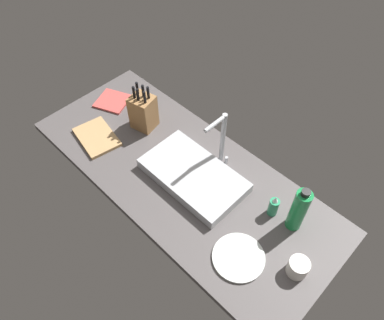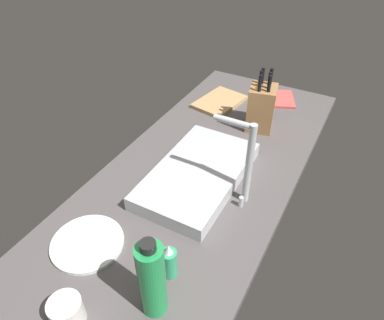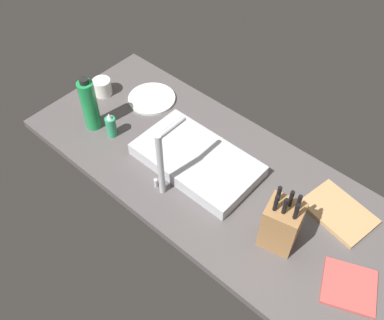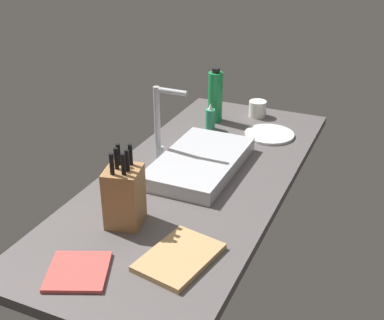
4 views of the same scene
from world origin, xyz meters
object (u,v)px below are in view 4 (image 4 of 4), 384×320
object	(u,v)px
knife_block	(124,195)
sink_basin	(200,162)
cutting_board	(179,257)
water_bottle	(215,96)
dish_towel	(78,271)
coffee_mug	(257,109)
faucet	(160,118)
soap_bottle	(210,118)
dinner_plate	(269,134)

from	to	relation	value
knife_block	sink_basin	bearing A→B (deg)	-22.26
cutting_board	water_bottle	xyz separation A→B (cm)	(103.01, 29.82, 11.18)
dish_towel	coffee_mug	size ratio (longest dim) A/B	2.04
sink_basin	knife_block	distance (cm)	45.21
water_bottle	faucet	bearing A→B (deg)	174.71
faucet	knife_block	xyz separation A→B (cm)	(-45.16, -10.06, -7.69)
sink_basin	cutting_board	distance (cm)	57.25
sink_basin	faucet	world-z (taller)	faucet
soap_bottle	water_bottle	distance (cm)	12.36
soap_bottle	dish_towel	distance (cm)	109.94
cutting_board	coffee_mug	bearing A→B (deg)	6.38
sink_basin	dinner_plate	bearing A→B (deg)	-20.80
water_bottle	coffee_mug	bearing A→B (deg)	-51.53
coffee_mug	water_bottle	bearing A→B (deg)	128.47
faucet	coffee_mug	bearing A→B (deg)	-19.27
knife_block	coffee_mug	size ratio (longest dim) A/B	3.13
water_bottle	soap_bottle	bearing A→B (deg)	-170.71
faucet	water_bottle	size ratio (longest dim) A/B	1.19
water_bottle	dinner_plate	distance (cm)	31.70
faucet	dinner_plate	xyz separation A→B (cm)	(40.39, -33.13, -17.17)
sink_basin	dinner_plate	xyz separation A→B (cm)	(41.54, -15.78, -2.16)
cutting_board	soap_bottle	distance (cm)	97.15
faucet	water_bottle	xyz separation A→B (cm)	(47.18, -4.37, -5.69)
cutting_board	coffee_mug	distance (cm)	117.12
sink_basin	dinner_plate	size ratio (longest dim) A/B	2.26
faucet	soap_bottle	size ratio (longest dim) A/B	2.51
sink_basin	faucet	distance (cm)	22.97
sink_basin	dish_towel	xyz separation A→B (cm)	(-71.53, 6.47, -2.16)
faucet	water_bottle	bearing A→B (deg)	-5.29
knife_block	cutting_board	size ratio (longest dim) A/B	1.06
sink_basin	knife_block	size ratio (longest dim) A/B	1.89
dish_towel	sink_basin	bearing A→B (deg)	-5.16
soap_bottle	coffee_mug	size ratio (longest dim) A/B	1.45
cutting_board	dinner_plate	xyz separation A→B (cm)	(96.23, 1.06, -0.30)
faucet	water_bottle	distance (cm)	47.72
faucet	soap_bottle	world-z (taller)	faucet
cutting_board	dish_towel	size ratio (longest dim) A/B	1.44
water_bottle	dinner_plate	xyz separation A→B (cm)	(-6.79, -28.76, -11.48)
faucet	cutting_board	bearing A→B (deg)	-148.52
dish_towel	water_bottle	bearing A→B (deg)	3.11
dish_towel	coffee_mug	xyz separation A→B (cm)	(133.20, -10.29, 3.25)
dinner_plate	coffee_mug	world-z (taller)	coffee_mug
sink_basin	coffee_mug	world-z (taller)	coffee_mug
sink_basin	coffee_mug	distance (cm)	61.80
water_bottle	coffee_mug	distance (cm)	22.98
coffee_mug	cutting_board	bearing A→B (deg)	-173.62
faucet	coffee_mug	world-z (taller)	faucet
knife_block	dish_towel	size ratio (longest dim) A/B	1.53
faucet	soap_bottle	distance (cm)	39.59
faucet	dinner_plate	bearing A→B (deg)	-39.35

